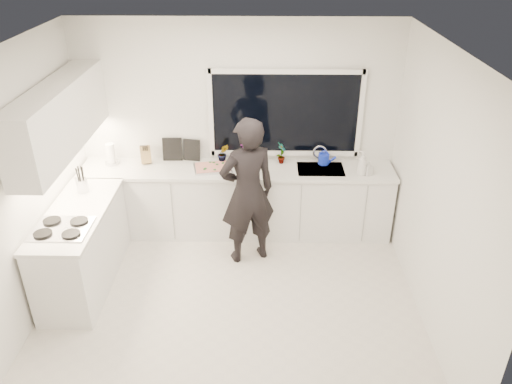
{
  "coord_description": "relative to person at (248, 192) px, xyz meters",
  "views": [
    {
      "loc": [
        0.35,
        -4.2,
        3.63
      ],
      "look_at": [
        0.26,
        0.4,
        1.15
      ],
      "focal_mm": 35.0,
      "sensor_mm": 36.0,
      "label": 1
    }
  ],
  "objects": [
    {
      "name": "soap_bottles",
      "position": [
        1.4,
        0.45,
        0.15
      ],
      "size": [
        0.22,
        0.16,
        0.3
      ],
      "color": "#D8BF66",
      "rests_on": "countertop_back"
    },
    {
      "name": "ceiling",
      "position": [
        -0.15,
        -0.85,
        1.8
      ],
      "size": [
        4.0,
        3.5,
        0.02
      ],
      "primitive_type": "cube",
      "color": "white",
      "rests_on": "wall_back"
    },
    {
      "name": "picture_frame_large",
      "position": [
        -0.75,
        0.84,
        0.15
      ],
      "size": [
        0.22,
        0.06,
        0.28
      ],
      "primitive_type": "cube",
      "rotation": [
        0.0,
        0.0,
        -0.18
      ],
      "color": "black",
      "rests_on": "countertop_back"
    },
    {
      "name": "window",
      "position": [
        0.45,
        0.88,
        0.64
      ],
      "size": [
        1.8,
        0.02,
        1.0
      ],
      "primitive_type": "cube",
      "color": "black",
      "rests_on": "wall_back"
    },
    {
      "name": "picture_frame_small",
      "position": [
        -1.0,
        0.84,
        0.16
      ],
      "size": [
        0.25,
        0.03,
        0.3
      ],
      "primitive_type": "cube",
      "rotation": [
        0.0,
        0.0,
        0.02
      ],
      "color": "black",
      "rests_on": "countertop_back"
    },
    {
      "name": "person",
      "position": [
        0.0,
        0.0,
        0.0
      ],
      "size": [
        0.77,
        0.64,
        1.81
      ],
      "primitive_type": "imported",
      "rotation": [
        0.0,
        0.0,
        3.51
      ],
      "color": "black",
      "rests_on": "floor"
    },
    {
      "name": "base_cabinets_left",
      "position": [
        -1.82,
        -0.5,
        -0.47
      ],
      "size": [
        0.58,
        1.6,
        0.88
      ],
      "primitive_type": "cube",
      "color": "white",
      "rests_on": "floor"
    },
    {
      "name": "knife_block",
      "position": [
        -1.32,
        0.74,
        0.12
      ],
      "size": [
        0.15,
        0.13,
        0.22
      ],
      "primitive_type": "cube",
      "rotation": [
        0.0,
        0.0,
        0.29
      ],
      "color": "olive",
      "rests_on": "countertop_back"
    },
    {
      "name": "stovetop",
      "position": [
        -1.84,
        -0.85,
        0.03
      ],
      "size": [
        0.56,
        0.48,
        0.03
      ],
      "primitive_type": "cube",
      "color": "black",
      "rests_on": "countertop_left"
    },
    {
      "name": "pizza_tray",
      "position": [
        -0.46,
        0.57,
        0.03
      ],
      "size": [
        0.52,
        0.42,
        0.03
      ],
      "primitive_type": "cube",
      "rotation": [
        0.0,
        0.0,
        0.2
      ],
      "color": "silver",
      "rests_on": "countertop_back"
    },
    {
      "name": "floor",
      "position": [
        -0.15,
        -0.85,
        -0.92
      ],
      "size": [
        4.0,
        3.5,
        0.02
      ],
      "primitive_type": "cube",
      "color": "beige",
      "rests_on": "ground"
    },
    {
      "name": "paper_towel_roll",
      "position": [
        -1.76,
        0.7,
        0.14
      ],
      "size": [
        0.14,
        0.14,
        0.26
      ],
      "primitive_type": "cylinder",
      "rotation": [
        0.0,
        0.0,
        0.4
      ],
      "color": "white",
      "rests_on": "countertop_back"
    },
    {
      "name": "sink",
      "position": [
        0.9,
        0.6,
        -0.04
      ],
      "size": [
        0.58,
        0.42,
        0.14
      ],
      "primitive_type": "cube",
      "color": "silver",
      "rests_on": "countertop_back"
    },
    {
      "name": "pizza",
      "position": [
        -0.46,
        0.57,
        0.05
      ],
      "size": [
        0.47,
        0.38,
        0.01
      ],
      "primitive_type": "cube",
      "rotation": [
        0.0,
        0.0,
        0.2
      ],
      "color": "red",
      "rests_on": "pizza_tray"
    },
    {
      "name": "herb_plants",
      "position": [
        -0.0,
        0.76,
        0.16
      ],
      "size": [
        0.89,
        0.24,
        0.3
      ],
      "color": "#26662D",
      "rests_on": "countertop_back"
    },
    {
      "name": "utensil_crock",
      "position": [
        -1.88,
        -0.05,
        0.09
      ],
      "size": [
        0.17,
        0.17,
        0.16
      ],
      "primitive_type": "cylinder",
      "rotation": [
        0.0,
        0.0,
        0.43
      ],
      "color": "#AEAFB3",
      "rests_on": "countertop_left"
    },
    {
      "name": "wall_left",
      "position": [
        -2.16,
        -0.85,
        0.44
      ],
      "size": [
        0.02,
        3.5,
        2.7
      ],
      "primitive_type": "cube",
      "color": "white",
      "rests_on": "ground"
    },
    {
      "name": "watering_can",
      "position": [
        0.95,
        0.76,
        0.08
      ],
      "size": [
        0.16,
        0.16,
        0.13
      ],
      "primitive_type": "cylinder",
      "rotation": [
        0.0,
        0.0,
        -0.13
      ],
      "color": "#152CC6",
      "rests_on": "countertop_back"
    },
    {
      "name": "wall_right",
      "position": [
        1.86,
        -0.85,
        0.44
      ],
      "size": [
        0.02,
        3.5,
        2.7
      ],
      "primitive_type": "cube",
      "color": "white",
      "rests_on": "ground"
    },
    {
      "name": "countertop_back",
      "position": [
        -0.15,
        0.59,
        -0.01
      ],
      "size": [
        3.94,
        0.62,
        0.04
      ],
      "primitive_type": "cube",
      "color": "silver",
      "rests_on": "base_cabinets_back"
    },
    {
      "name": "upper_cabinets",
      "position": [
        -1.94,
        -0.15,
        0.94
      ],
      "size": [
        0.34,
        2.1,
        0.7
      ],
      "primitive_type": "cube",
      "color": "white",
      "rests_on": "wall_left"
    },
    {
      "name": "base_cabinets_back",
      "position": [
        -0.15,
        0.6,
        -0.47
      ],
      "size": [
        3.92,
        0.58,
        0.88
      ],
      "primitive_type": "cube",
      "color": "white",
      "rests_on": "floor"
    },
    {
      "name": "wall_back",
      "position": [
        -0.15,
        0.91,
        0.44
      ],
      "size": [
        4.0,
        0.02,
        2.7
      ],
      "primitive_type": "cube",
      "color": "white",
      "rests_on": "ground"
    },
    {
      "name": "countertop_left",
      "position": [
        -1.82,
        -0.5,
        -0.01
      ],
      "size": [
        0.62,
        1.6,
        0.04
      ],
      "primitive_type": "cube",
      "color": "silver",
      "rests_on": "base_cabinets_left"
    },
    {
      "name": "faucet",
      "position": [
        0.9,
        0.8,
        0.12
      ],
      "size": [
        0.03,
        0.03,
        0.22
      ],
      "primitive_type": "cylinder",
      "color": "silver",
      "rests_on": "countertop_back"
    }
  ]
}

